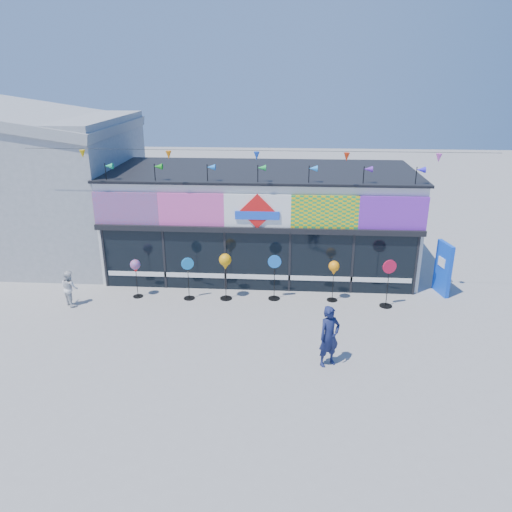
# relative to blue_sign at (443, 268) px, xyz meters

# --- Properties ---
(ground) EXTENTS (80.00, 80.00, 0.00)m
(ground) POSITION_rel_blue_sign_xyz_m (-6.84, -3.59, -0.99)
(ground) COLOR gray
(ground) RESTS_ON ground
(kite_shop) EXTENTS (16.00, 5.70, 5.31)m
(kite_shop) POSITION_rel_blue_sign_xyz_m (-6.84, 2.36, 1.06)
(kite_shop) COLOR silver
(kite_shop) RESTS_ON ground
(neighbour_building) EXTENTS (8.18, 7.20, 6.87)m
(neighbour_building) POSITION_rel_blue_sign_xyz_m (-16.84, 3.41, 2.21)
(neighbour_building) COLOR #9DA0A2
(neighbour_building) RESTS_ON ground
(blue_sign) EXTENTS (0.37, 0.99, 1.97)m
(blue_sign) POSITION_rel_blue_sign_xyz_m (0.00, 0.00, 0.00)
(blue_sign) COLOR blue
(blue_sign) RESTS_ON ground
(spinner_0) EXTENTS (0.37, 0.37, 1.45)m
(spinner_0) POSITION_rel_blue_sign_xyz_m (-11.18, -1.06, 0.17)
(spinner_0) COLOR black
(spinner_0) RESTS_ON ground
(spinner_1) EXTENTS (0.43, 0.41, 1.59)m
(spinner_1) POSITION_rel_blue_sign_xyz_m (-9.27, -1.10, -0.15)
(spinner_1) COLOR black
(spinner_1) RESTS_ON ground
(spinner_2) EXTENTS (0.44, 0.44, 1.74)m
(spinner_2) POSITION_rel_blue_sign_xyz_m (-7.92, -1.03, 0.40)
(spinner_2) COLOR black
(spinner_2) RESTS_ON ground
(spinner_3) EXTENTS (0.48, 0.43, 1.69)m
(spinner_3) POSITION_rel_blue_sign_xyz_m (-6.18, -0.92, -0.10)
(spinner_3) COLOR black
(spinner_3) RESTS_ON ground
(spinner_4) EXTENTS (0.39, 0.39, 1.52)m
(spinner_4) POSITION_rel_blue_sign_xyz_m (-4.07, -0.91, 0.23)
(spinner_4) COLOR black
(spinner_4) RESTS_ON ground
(spinner_5) EXTENTS (0.49, 0.45, 1.75)m
(spinner_5) POSITION_rel_blue_sign_xyz_m (-2.22, -1.27, -0.07)
(spinner_5) COLOR black
(spinner_5) RESTS_ON ground
(adult_man) EXTENTS (0.78, 0.71, 1.80)m
(adult_man) POSITION_rel_blue_sign_xyz_m (-4.52, -5.13, -0.09)
(adult_man) COLOR #161D46
(adult_man) RESTS_ON ground
(child) EXTENTS (0.71, 0.69, 1.29)m
(child) POSITION_rel_blue_sign_xyz_m (-13.34, -1.87, -0.35)
(child) COLOR silver
(child) RESTS_ON ground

